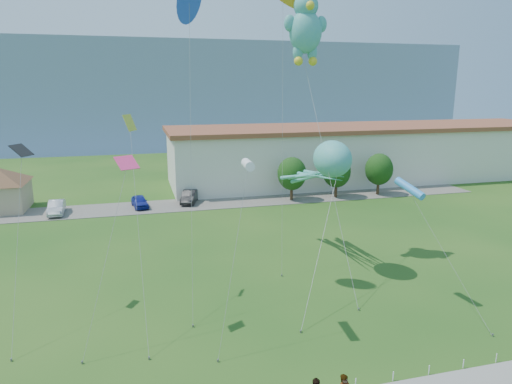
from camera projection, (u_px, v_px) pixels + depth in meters
ground at (325, 374)px, 22.66m from camera, size 160.00×160.00×0.00m
parking_strip at (211, 203)px, 55.62m from camera, size 70.00×6.00×0.06m
hill_ridge at (163, 91)px, 132.83m from camera, size 160.00×50.00×25.00m
warehouse at (370, 152)px, 69.61m from camera, size 61.00×15.00×8.20m
tree_near at (292, 174)px, 56.39m from camera, size 3.60×3.60×5.47m
tree_mid at (337, 171)px, 57.88m from camera, size 3.60×3.60×5.47m
tree_far at (379, 169)px, 59.37m from camera, size 3.60×3.60×5.47m
parked_car_silver at (56, 207)px, 50.71m from camera, size 1.78×4.59×1.49m
parked_car_blue at (140, 201)px, 53.54m from camera, size 2.21×4.21×1.37m
parked_car_black at (189, 197)px, 55.61m from camera, size 2.82×4.83×1.50m
octopus_kite at (324, 167)px, 34.71m from camera, size 6.51×15.26×10.16m
teddy_bear_kite at (306, 26)px, 34.40m from camera, size 3.41×11.25×20.95m
small_kite_blue at (189, 8)px, 28.35m from camera, size 2.02×6.43×19.90m
small_kite_orange at (283, 4)px, 34.54m from camera, size 2.33×5.54×21.32m
small_kite_black at (20, 171)px, 27.05m from camera, size 1.29×7.05×10.64m
small_kite_pink at (122, 183)px, 24.67m from camera, size 3.49×3.70×10.35m
small_kite_white at (248, 166)px, 24.27m from camera, size 2.54×3.60×10.34m
small_kite_yellow at (132, 147)px, 28.14m from camera, size 1.29×8.75×12.16m
small_kite_cyan at (410, 189)px, 28.74m from camera, size 2.88×6.53×8.12m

